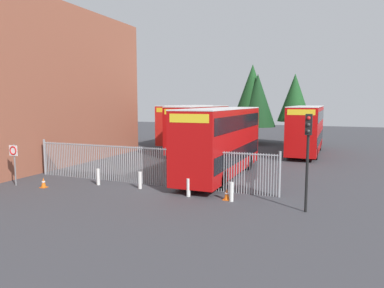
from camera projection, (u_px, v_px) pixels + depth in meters
ground_plane at (211, 164)px, 28.03m from camera, size 100.00×100.00×0.00m
depot_building_brick at (14, 87)px, 27.90m from camera, size 9.97×20.37×11.95m
palisade_fence at (146, 164)px, 21.01m from camera, size 15.47×0.14×2.35m
double_decker_bus_near_gate at (221, 139)px, 23.00m from camera, size 2.54×10.81×4.42m
double_decker_bus_behind_fence_left at (200, 127)px, 34.35m from camera, size 2.54×10.81×4.42m
double_decker_bus_behind_fence_right at (306, 128)px, 33.26m from camera, size 2.54×10.81×4.42m
double_decker_bus_far_back at (187, 123)px, 40.75m from camera, size 2.54×10.81×4.42m
bollard_near_left at (98, 177)px, 20.92m from camera, size 0.20×0.20×0.95m
bollard_center_front at (140, 180)px, 20.01m from camera, size 0.20×0.20×0.95m
bollard_near_right at (188, 187)px, 18.34m from camera, size 0.20×0.20×0.95m
bollard_far_right at (231, 192)px, 17.45m from camera, size 0.20×0.20×0.95m
traffic_cone_by_gate at (43, 183)px, 20.26m from camera, size 0.34×0.34×0.59m
traffic_cone_mid_forecourt at (227, 194)px, 17.72m from camera, size 0.34×0.34×0.59m
speed_limit_sign_post at (14, 155)px, 20.55m from camera, size 0.60×0.14×2.40m
traffic_light_kerbside at (308, 145)px, 15.48m from camera, size 0.28×0.33×4.30m
tree_tall_back at (295, 98)px, 39.91m from camera, size 3.69×3.69×7.91m
tree_short_side at (257, 101)px, 40.90m from camera, size 4.17×4.17×7.93m
tree_mid_row at (252, 95)px, 41.69m from camera, size 4.90×4.90×9.10m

